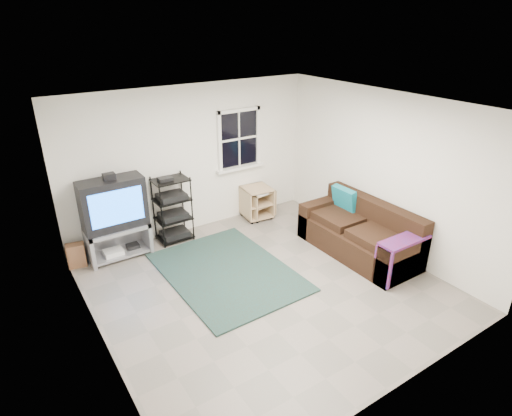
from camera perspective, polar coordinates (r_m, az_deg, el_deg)
room at (r=7.94m, az=-2.26°, el=8.69°), size 4.60×4.62×4.60m
tv_unit at (r=7.08m, az=-18.38°, el=-0.54°), size 0.98×0.49×1.44m
av_rack at (r=7.49m, az=-11.00°, el=-0.67°), size 0.58×0.43×1.17m
side_table_left at (r=8.27m, az=-0.05°, el=0.94°), size 0.57×0.57×0.62m
side_table_right at (r=8.29m, az=0.19°, el=0.93°), size 0.55×0.56×0.57m
sofa at (r=7.24m, az=13.76°, el=-3.42°), size 0.91×2.06×0.94m
shag_rug at (r=6.67m, az=-3.86°, el=-8.46°), size 1.76×2.39×0.03m
paper_bag at (r=7.28m, az=-22.84°, el=-5.84°), size 0.30×0.22×0.39m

